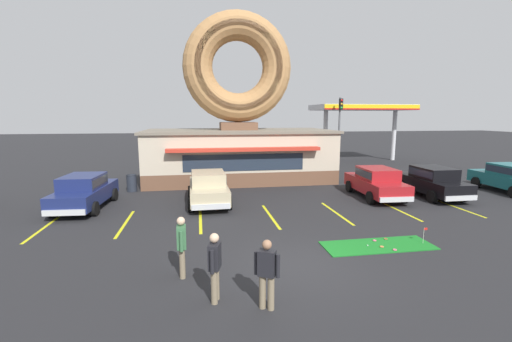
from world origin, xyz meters
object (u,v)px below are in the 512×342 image
at_px(pedestrian_blue_sweater_man, 267,271).
at_px(putting_flag_pin, 425,232).
at_px(car_red, 376,181).
at_px(traffic_light_pole, 340,123).
at_px(golf_ball, 368,245).
at_px(car_champagne, 208,186).
at_px(pedestrian_hooded_kid, 182,244).
at_px(car_navy, 84,190).
at_px(pedestrian_leather_jacket_man, 215,264).
at_px(car_black, 432,180).
at_px(trash_bin, 132,183).
at_px(car_teal, 510,177).

bearing_deg(pedestrian_blue_sweater_man, putting_flag_pin, 26.22).
height_order(car_red, traffic_light_pole, traffic_light_pole).
bearing_deg(golf_ball, putting_flag_pin, -1.94).
distance_m(golf_ball, traffic_light_pole, 18.96).
distance_m(golf_ball, car_champagne, 8.31).
bearing_deg(pedestrian_blue_sweater_man, pedestrian_hooded_kid, 135.41).
relative_size(car_navy, pedestrian_leather_jacket_man, 2.81).
bearing_deg(car_champagne, car_black, -2.00).
height_order(putting_flag_pin, pedestrian_leather_jacket_man, pedestrian_leather_jacket_man).
height_order(golf_ball, pedestrian_blue_sweater_man, pedestrian_blue_sweater_man).
distance_m(pedestrian_hooded_kid, trash_bin, 11.72).
relative_size(pedestrian_blue_sweater_man, pedestrian_leather_jacket_man, 0.98).
bearing_deg(car_red, golf_ball, -120.40).
height_order(golf_ball, car_teal, car_teal).
height_order(car_champagne, car_teal, same).
xyz_separation_m(car_teal, trash_bin, (-21.14, 3.78, -0.37)).
bearing_deg(golf_ball, car_black, 41.97).
bearing_deg(car_teal, car_navy, 179.19).
xyz_separation_m(golf_ball, putting_flag_pin, (2.02, -0.07, 0.39)).
height_order(car_red, car_champagne, same).
bearing_deg(pedestrian_leather_jacket_man, car_teal, 27.48).
height_order(car_black, car_navy, same).
xyz_separation_m(golf_ball, pedestrian_leather_jacket_man, (-5.14, -2.54, 0.87)).
distance_m(golf_ball, pedestrian_leather_jacket_man, 5.80).
height_order(car_black, pedestrian_leather_jacket_man, pedestrian_leather_jacket_man).
relative_size(car_black, car_champagne, 1.00).
bearing_deg(pedestrian_blue_sweater_man, pedestrian_leather_jacket_man, 155.77).
height_order(golf_ball, pedestrian_leather_jacket_man, pedestrian_leather_jacket_man).
distance_m(pedestrian_leather_jacket_man, traffic_light_pole, 23.26).
distance_m(pedestrian_blue_sweater_man, trash_bin, 14.15).
relative_size(golf_ball, pedestrian_leather_jacket_man, 0.03).
relative_size(car_champagne, pedestrian_leather_jacket_man, 2.76).
height_order(pedestrian_blue_sweater_man, pedestrian_hooded_kid, pedestrian_hooded_kid).
relative_size(car_black, traffic_light_pole, 0.79).
distance_m(car_navy, pedestrian_blue_sweater_man, 11.78).
bearing_deg(car_teal, car_champagne, 179.13).
bearing_deg(golf_ball, car_red, 59.60).
distance_m(putting_flag_pin, pedestrian_leather_jacket_man, 7.59).
xyz_separation_m(pedestrian_blue_sweater_man, trash_bin, (-5.25, 13.14, -0.40)).
distance_m(car_champagne, trash_bin, 5.53).
distance_m(car_red, car_navy, 14.51).
bearing_deg(traffic_light_pole, golf_ball, -109.98).
relative_size(car_red, car_black, 1.01).
bearing_deg(car_red, car_navy, 179.17).
distance_m(car_black, car_navy, 17.59).
xyz_separation_m(pedestrian_blue_sweater_man, pedestrian_leather_jacket_man, (-1.12, 0.50, 0.03)).
height_order(trash_bin, traffic_light_pole, traffic_light_pole).
bearing_deg(traffic_light_pole, car_navy, -147.59).
height_order(car_navy, traffic_light_pole, traffic_light_pole).
distance_m(golf_ball, pedestrian_blue_sweater_man, 5.11).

